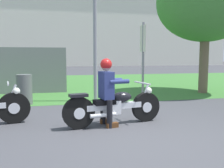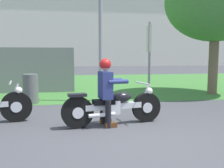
% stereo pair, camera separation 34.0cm
% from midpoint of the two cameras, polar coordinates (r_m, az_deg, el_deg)
% --- Properties ---
extents(ground, '(120.00, 120.00, 0.00)m').
position_cam_midpoint_polar(ground, '(4.48, 3.68, -12.48)').
color(ground, '#424247').
extents(grass_verge, '(60.00, 12.00, 0.01)m').
position_cam_midpoint_polar(grass_verge, '(13.66, -7.75, 0.17)').
color(grass_verge, '#3D7533').
rests_on(grass_verge, ground).
extents(stadium_facade, '(50.61, 8.00, 12.80)m').
position_cam_midpoint_polar(stadium_facade, '(42.02, -9.39, 12.95)').
color(stadium_facade, silver).
rests_on(stadium_facade, ground).
extents(motorcycle_lead, '(2.18, 0.73, 0.88)m').
position_cam_midpoint_polar(motorcycle_lead, '(5.28, -1.29, -5.15)').
color(motorcycle_lead, black).
rests_on(motorcycle_lead, ground).
extents(rider_lead, '(0.60, 0.52, 1.40)m').
position_cam_midpoint_polar(rider_lead, '(5.16, -3.04, -0.65)').
color(rider_lead, black).
rests_on(rider_lead, ground).
extents(tree_roadside, '(3.82, 3.82, 5.08)m').
position_cam_midpoint_polar(tree_roadside, '(10.72, 19.82, 17.15)').
color(tree_roadside, brown).
rests_on(tree_roadside, ground).
extents(trash_can, '(0.45, 0.45, 0.91)m').
position_cam_midpoint_polar(trash_can, '(8.02, -20.51, -1.19)').
color(trash_can, '#595E5B').
rests_on(trash_can, ground).
extents(sign_banner, '(0.08, 0.60, 2.60)m').
position_cam_midpoint_polar(sign_banner, '(8.66, 6.01, 8.10)').
color(sign_banner, gray).
rests_on(sign_banner, ground).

